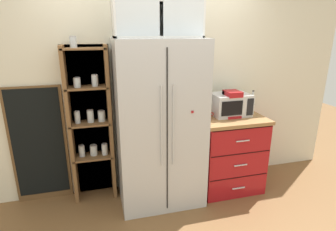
% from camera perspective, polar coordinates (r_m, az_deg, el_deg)
% --- Properties ---
extents(ground_plane, '(10.73, 10.73, 0.00)m').
position_cam_1_polar(ground_plane, '(3.43, -1.64, -16.53)').
color(ground_plane, brown).
extents(wall_back_cream, '(5.03, 0.10, 2.55)m').
position_cam_1_polar(wall_back_cream, '(3.30, -3.45, 6.18)').
color(wall_back_cream, silver).
rests_on(wall_back_cream, ground).
extents(refrigerator, '(0.92, 0.71, 1.84)m').
position_cam_1_polar(refrigerator, '(3.03, -1.83, -1.81)').
color(refrigerator, silver).
rests_on(refrigerator, ground).
extents(pantry_shelf_column, '(0.51, 0.28, 1.86)m').
position_cam_1_polar(pantry_shelf_column, '(3.23, -15.89, -1.27)').
color(pantry_shelf_column, brown).
rests_on(pantry_shelf_column, ground).
extents(counter_cabinet, '(0.78, 0.66, 0.93)m').
position_cam_1_polar(counter_cabinet, '(3.51, 12.34, -7.39)').
color(counter_cabinet, '#A8161C').
rests_on(counter_cabinet, ground).
extents(microwave, '(0.44, 0.33, 0.26)m').
position_cam_1_polar(microwave, '(3.36, 12.87, 2.26)').
color(microwave, silver).
rests_on(microwave, counter_cabinet).
extents(coffee_maker, '(0.17, 0.20, 0.31)m').
position_cam_1_polar(coffee_maker, '(3.31, 12.98, 2.48)').
color(coffee_maker, '#A8161C').
rests_on(coffee_maker, counter_cabinet).
extents(mug_red, '(0.11, 0.08, 0.08)m').
position_cam_1_polar(mug_red, '(3.20, 8.33, 0.14)').
color(mug_red, red).
rests_on(mug_red, counter_cabinet).
extents(bottle_clear, '(0.06, 0.06, 0.29)m').
position_cam_1_polar(bottle_clear, '(3.47, 17.16, 2.42)').
color(bottle_clear, silver).
rests_on(bottle_clear, counter_cabinet).
extents(bottle_amber, '(0.07, 0.07, 0.27)m').
position_cam_1_polar(bottle_amber, '(3.39, 12.27, 2.28)').
color(bottle_amber, brown).
rests_on(bottle_amber, counter_cabinet).
extents(upper_cabinet, '(0.89, 0.32, 0.68)m').
position_cam_1_polar(upper_cabinet, '(2.92, -2.32, 22.56)').
color(upper_cabinet, silver).
rests_on(upper_cabinet, refrigerator).
extents(chalkboard_menu, '(0.60, 0.04, 1.35)m').
position_cam_1_polar(chalkboard_menu, '(3.41, -25.31, -5.62)').
color(chalkboard_menu, brown).
rests_on(chalkboard_menu, ground).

